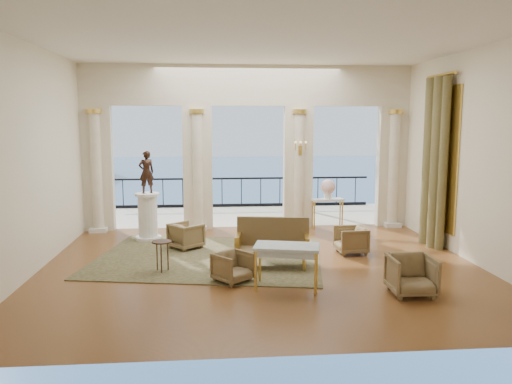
{
  "coord_description": "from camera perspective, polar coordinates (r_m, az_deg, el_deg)",
  "views": [
    {
      "loc": [
        -0.95,
        -9.97,
        2.98
      ],
      "look_at": [
        -0.06,
        0.6,
        1.48
      ],
      "focal_mm": 35.0,
      "sensor_mm": 36.0,
      "label": 1
    }
  ],
  "objects": [
    {
      "name": "rug",
      "position": [
        11.17,
        -5.36,
        -7.39
      ],
      "size": [
        5.44,
        4.57,
        0.02
      ],
      "primitive_type": "cube",
      "rotation": [
        0.0,
        0.0,
        -0.18
      ],
      "color": "#303418",
      "rests_on": "ground"
    },
    {
      "name": "wall_sconce",
      "position": [
        13.7,
        5.08,
        4.88
      ],
      "size": [
        0.3,
        0.11,
        0.33
      ],
      "color": "gold",
      "rests_on": "arcade"
    },
    {
      "name": "sea",
      "position": [
        70.55,
        -4.01,
        0.74
      ],
      "size": [
        160.0,
        160.0,
        0.0
      ],
      "primitive_type": "plane",
      "color": "#225792",
      "rests_on": "ground"
    },
    {
      "name": "console_table",
      "position": [
        14.07,
        8.18,
        -1.36
      ],
      "size": [
        0.93,
        0.5,
        0.84
      ],
      "rotation": [
        0.0,
        0.0,
        0.18
      ],
      "color": "silver",
      "rests_on": "ground"
    },
    {
      "name": "floor",
      "position": [
        10.45,
        0.59,
        -8.51
      ],
      "size": [
        9.0,
        9.0,
        0.0
      ],
      "primitive_type": "plane",
      "color": "#4B2F10",
      "rests_on": "ground"
    },
    {
      "name": "statue",
      "position": [
        12.73,
        -12.42,
        2.24
      ],
      "size": [
        0.46,
        0.39,
        1.06
      ],
      "primitive_type": "imported",
      "rotation": [
        0.0,
        0.0,
        3.54
      ],
      "color": "black",
      "rests_on": "pedestal"
    },
    {
      "name": "armchair_d",
      "position": [
        11.92,
        -7.98,
        -4.83
      ],
      "size": [
        0.9,
        0.9,
        0.68
      ],
      "primitive_type": "imported",
      "rotation": [
        0.0,
        0.0,
        2.3
      ],
      "color": "#463821",
      "rests_on": "ground"
    },
    {
      "name": "headland",
      "position": [
        85.29,
        -24.76,
        3.31
      ],
      "size": [
        22.0,
        18.0,
        6.0
      ],
      "primitive_type": "cube",
      "color": "black",
      "rests_on": "sea"
    },
    {
      "name": "armchair_a",
      "position": [
        9.43,
        -2.68,
        -8.4
      ],
      "size": [
        0.82,
        0.82,
        0.62
      ],
      "primitive_type": "imported",
      "rotation": [
        0.0,
        0.0,
        0.71
      ],
      "color": "#463821",
      "rests_on": "ground"
    },
    {
      "name": "pedestal",
      "position": [
        12.89,
        -12.26,
        -2.87
      ],
      "size": [
        0.65,
        0.65,
        1.2
      ],
      "color": "silver",
      "rests_on": "ground"
    },
    {
      "name": "room_walls",
      "position": [
        8.9,
        1.31,
        7.4
      ],
      "size": [
        9.0,
        9.0,
        9.0
      ],
      "color": "white",
      "rests_on": "ground"
    },
    {
      "name": "armchair_c",
      "position": [
        11.59,
        10.8,
        -5.27
      ],
      "size": [
        0.65,
        0.69,
        0.67
      ],
      "primitive_type": "imported",
      "rotation": [
        0.0,
        0.0,
        -1.51
      ],
      "color": "#463821",
      "rests_on": "ground"
    },
    {
      "name": "settee",
      "position": [
        10.38,
        1.9,
        -5.8
      ],
      "size": [
        1.59,
        0.87,
        1.0
      ],
      "rotation": [
        0.0,
        0.0,
        -0.16
      ],
      "color": "#463821",
      "rests_on": "ground"
    },
    {
      "name": "urn",
      "position": [
        14.0,
        8.22,
        0.47
      ],
      "size": [
        0.41,
        0.41,
        0.54
      ],
      "color": "white",
      "rests_on": "console_table"
    },
    {
      "name": "palm_tree",
      "position": [
        16.86,
        5.38,
        11.81
      ],
      "size": [
        2.0,
        2.0,
        4.5
      ],
      "color": "#4C3823",
      "rests_on": "terrace"
    },
    {
      "name": "side_table",
      "position": [
        10.12,
        -10.72,
        -6.02
      ],
      "size": [
        0.39,
        0.39,
        0.63
      ],
      "color": "black",
      "rests_on": "ground"
    },
    {
      "name": "arcade",
      "position": [
        13.83,
        -0.89,
        6.42
      ],
      "size": [
        9.0,
        0.56,
        4.5
      ],
      "color": "beige",
      "rests_on": "ground"
    },
    {
      "name": "game_table",
      "position": [
        8.98,
        3.55,
        -6.6
      ],
      "size": [
        1.27,
        0.88,
        0.79
      ],
      "rotation": [
        0.0,
        0.0,
        -0.23
      ],
      "color": "#96A9B8",
      "rests_on": "ground"
    },
    {
      "name": "window_frame",
      "position": [
        12.71,
        20.46,
        3.59
      ],
      "size": [
        0.04,
        1.6,
        3.4
      ],
      "primitive_type": "cube",
      "color": "gold",
      "rests_on": "room_walls"
    },
    {
      "name": "terrace",
      "position": [
        16.08,
        -1.35,
        -2.8
      ],
      "size": [
        10.0,
        3.6,
        0.1
      ],
      "primitive_type": "cube",
      "color": "#BFB79C",
      "rests_on": "ground"
    },
    {
      "name": "armchair_b",
      "position": [
        9.13,
        17.35,
        -8.86
      ],
      "size": [
        0.76,
        0.71,
        0.76
      ],
      "primitive_type": "imported",
      "rotation": [
        0.0,
        0.0,
        -0.03
      ],
      "color": "#463821",
      "rests_on": "ground"
    },
    {
      "name": "balustrade",
      "position": [
        17.58,
        -1.67,
        -0.35
      ],
      "size": [
        9.0,
        0.06,
        1.03
      ],
      "color": "black",
      "rests_on": "terrace"
    },
    {
      "name": "curtain",
      "position": [
        12.64,
        19.68,
        3.23
      ],
      "size": [
        0.33,
        1.4,
        4.09
      ],
      "color": "brown",
      "rests_on": "ground"
    }
  ]
}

